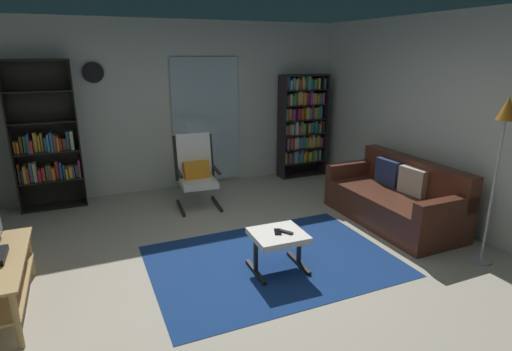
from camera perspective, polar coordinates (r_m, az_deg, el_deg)
The scene contains 14 objects.
ground_plane at distance 4.36m, azimuth -0.27°, elevation -12.29°, with size 7.02×7.02×0.00m, color #B1A894.
wall_back at distance 6.62m, azimuth -10.40°, elevation 9.46°, with size 5.60×0.06×2.60m, color silver.
wall_right at distance 5.53m, azimuth 26.54°, elevation 6.53°, with size 0.06×6.00×2.60m, color silver.
glass_door_panel at distance 6.69m, azimuth -6.96°, elevation 7.53°, with size 1.10×0.01×2.00m, color silver.
area_rug at distance 4.42m, azimuth 2.32°, elevation -11.80°, with size 2.52×1.79×0.01m, color navy.
bookshelf_near_tv at distance 6.31m, azimuth -27.29°, elevation 3.95°, with size 0.85×0.30×2.04m.
bookshelf_near_sofa at distance 7.19m, azimuth 6.44°, elevation 7.32°, with size 0.84×0.30×1.76m.
leather_sofa at distance 5.57m, azimuth 18.91°, elevation -3.21°, with size 0.85×1.81×0.81m.
lounge_armchair at distance 5.83m, azimuth -8.38°, elevation 0.87°, with size 0.61×0.69×1.02m.
ottoman at distance 4.12m, azimuth 3.10°, elevation -8.88°, with size 0.53×0.49×0.41m.
tv_remote at distance 4.09m, azimuth 4.22°, elevation -7.88°, with size 0.04×0.14×0.02m, color black.
cell_phone at distance 4.10m, azimuth 3.07°, elevation -7.86°, with size 0.07×0.14×0.01m, color black.
floor_lamp_by_sofa at distance 4.61m, azimuth 31.25°, elevation 4.81°, with size 0.22×0.22×1.73m.
wall_clock at distance 6.33m, azimuth -21.83°, elevation 13.24°, with size 0.29×0.03×0.29m.
Camera 1 is at (-1.50, -3.50, 2.13)m, focal length 28.60 mm.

